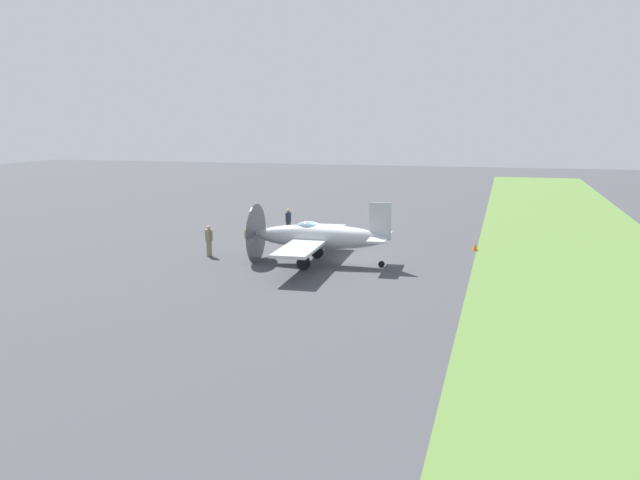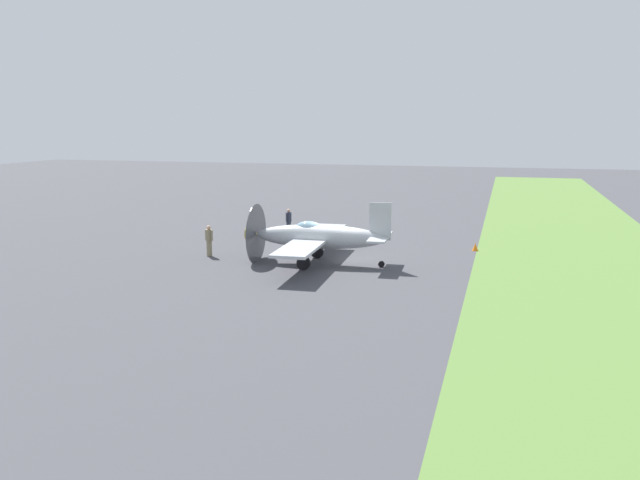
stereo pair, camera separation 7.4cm
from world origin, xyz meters
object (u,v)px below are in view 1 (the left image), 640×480
at_px(airplane_lead, 317,237).
at_px(ground_crew_mechanic, 209,240).
at_px(ground_crew_chief, 288,221).
at_px(runway_marker_cone, 475,247).

height_order(airplane_lead, ground_crew_mechanic, airplane_lead).
bearing_deg(ground_crew_chief, airplane_lead, 38.49).
xyz_separation_m(ground_crew_chief, ground_crew_mechanic, (-7.84, 1.97, 0.00)).
relative_size(airplane_lead, ground_crew_chief, 5.65).
relative_size(ground_crew_chief, runway_marker_cone, 3.93).
height_order(airplane_lead, ground_crew_chief, airplane_lead).
relative_size(ground_crew_mechanic, runway_marker_cone, 3.93).
xyz_separation_m(ground_crew_mechanic, runway_marker_cone, (5.71, -14.09, -0.69)).
height_order(ground_crew_mechanic, runway_marker_cone, ground_crew_mechanic).
bearing_deg(runway_marker_cone, ground_crew_mechanic, 112.07).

